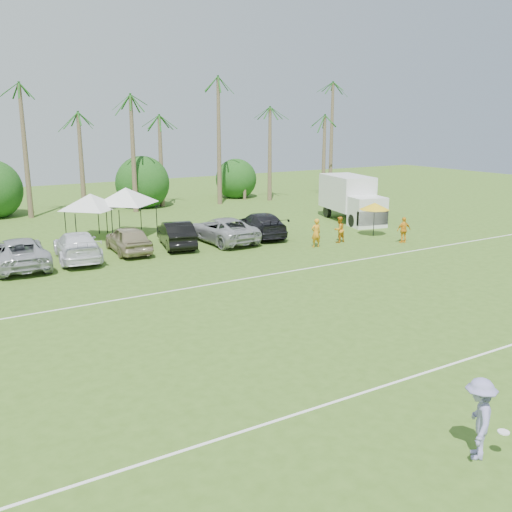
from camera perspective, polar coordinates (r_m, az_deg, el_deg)
ground at (r=16.51m, az=18.28°, el=-14.71°), size 120.00×120.00×0.00m
field_lines at (r=21.96m, az=2.23°, el=-6.72°), size 80.00×12.10×0.01m
palm_tree_4 at (r=47.71m, az=-22.95°, el=12.41°), size 2.40×2.40×8.90m
palm_tree_5 at (r=48.50m, az=-18.26°, el=13.83°), size 2.40×2.40×9.90m
palm_tree_6 at (r=49.61m, az=-13.69°, el=15.10°), size 2.40×2.40×10.90m
palm_tree_7 at (r=51.03m, az=-9.30°, el=16.20°), size 2.40×2.40×11.90m
palm_tree_8 at (r=53.08m, az=-4.05°, el=13.45°), size 2.40×2.40×8.90m
palm_tree_9 at (r=55.56m, az=0.66°, el=14.39°), size 2.40×2.40×9.90m
palm_tree_10 at (r=58.38m, az=4.98°, el=15.15°), size 2.40×2.40×10.90m
palm_tree_11 at (r=60.86m, az=8.16°, el=15.81°), size 2.40×2.40×11.90m
bush_tree_2 at (r=51.52m, az=-11.44°, el=6.87°), size 4.00×4.00×4.00m
bush_tree_3 at (r=55.70m, az=-1.67°, el=7.63°), size 4.00×4.00×4.00m
sideline_player_a at (r=34.64m, az=6.02°, el=2.30°), size 0.67×0.47×1.75m
sideline_player_b at (r=36.18m, az=8.31°, el=2.63°), size 0.85×0.70×1.64m
sideline_player_c at (r=36.88m, az=14.56°, el=2.54°), size 1.02×0.59×1.63m
box_truck at (r=43.78m, az=9.55°, el=5.80°), size 3.85×6.92×3.37m
canopy_tent_left at (r=38.02m, az=-16.26°, el=6.00°), size 4.24×4.24×3.43m
canopy_tent_right at (r=38.62m, az=-12.92°, el=6.68°), size 4.59×4.59×3.72m
market_umbrella at (r=38.30m, az=11.78°, el=4.90°), size 2.00×2.00×2.23m
frisbee_player at (r=14.46m, az=21.39°, el=-14.89°), size 1.41×1.38×1.94m
parked_car_2 at (r=32.26m, az=-22.61°, el=0.31°), size 2.91×5.80×1.58m
parked_car_3 at (r=32.84m, az=-17.45°, el=0.96°), size 2.88×5.67×1.58m
parked_car_4 at (r=33.91m, az=-12.65°, el=1.65°), size 2.13×4.73×1.58m
parked_car_5 at (r=34.93m, az=-7.96°, el=2.20°), size 2.72×5.04×1.58m
parked_car_6 at (r=35.94m, az=-3.38°, el=2.63°), size 2.83×5.77×1.58m
parked_car_7 at (r=37.67m, az=0.45°, el=3.17°), size 3.23×5.76×1.58m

